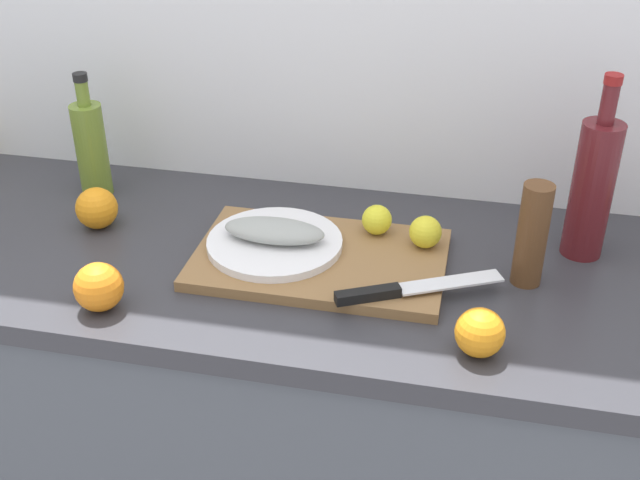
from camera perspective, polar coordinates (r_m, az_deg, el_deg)
back_wall at (r=1.64m, az=-5.32°, el=15.84°), size 3.20×0.05×2.50m
kitchen_counter at (r=1.77m, az=-7.20°, el=-13.09°), size 2.00×0.60×0.90m
cutting_board at (r=1.43m, az=0.00°, el=-1.38°), size 0.45×0.28×0.02m
white_plate at (r=1.44m, az=-3.30°, el=-0.25°), size 0.25×0.25×0.01m
fish_fillet at (r=1.43m, az=-3.33°, el=0.63°), size 0.19×0.08×0.04m
chef_knife at (r=1.32m, az=5.67°, el=-3.59°), size 0.27×0.15×0.02m
lemon_0 at (r=1.44m, az=7.58°, el=0.58°), size 0.06×0.06×0.06m
lemon_1 at (r=1.48m, az=4.11°, el=1.46°), size 0.06×0.06×0.06m
olive_oil_bottle at (r=1.70m, az=-16.12°, el=6.43°), size 0.06×0.06×0.26m
wine_bottle at (r=1.48m, az=18.99°, el=3.64°), size 0.07×0.07×0.34m
orange_1 at (r=1.23m, az=11.41°, el=-6.54°), size 0.08×0.08×0.08m
orange_2 at (r=1.59m, az=-15.75°, el=2.22°), size 0.08×0.08×0.08m
orange_3 at (r=1.35m, az=-15.62°, el=-3.27°), size 0.08×0.08×0.08m
pepper_mill at (r=1.38m, az=14.99°, el=0.35°), size 0.05×0.05×0.19m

